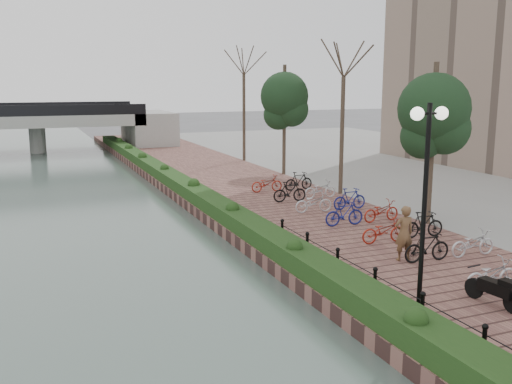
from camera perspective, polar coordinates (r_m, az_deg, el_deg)
ground at (r=13.37m, az=13.93°, el=-17.03°), size 220.00×220.00×0.00m
promenade at (r=29.76m, az=0.29°, el=-0.66°), size 8.00×75.00×0.50m
inland_pavement at (r=38.73m, az=22.72°, el=1.18°), size 24.00×75.00×0.50m
hedge at (r=30.92m, az=-7.33°, el=0.73°), size 1.10×56.00×0.60m
chain_fence at (r=15.26m, az=13.92°, el=-9.94°), size 0.10×14.10×0.70m
lamppost at (r=14.18m, az=16.69°, el=2.51°), size 1.02×0.32×5.23m
motorcycle at (r=16.13m, az=22.66°, el=-8.90°), size 0.64×1.53×0.93m
pedestrian at (r=19.07m, az=14.58°, el=-4.01°), size 0.71×0.51×1.81m
bicycle_parking at (r=23.75m, az=10.64°, el=-2.02°), size 2.40×17.32×1.00m
street_trees at (r=26.95m, az=12.21°, el=5.28°), size 3.20×37.12×6.80m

